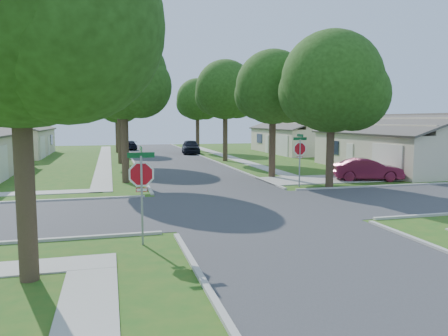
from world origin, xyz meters
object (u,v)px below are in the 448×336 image
house_ne_far (301,139)px  car_driveway (367,170)px  stop_sign_ne (300,151)px  tree_e_near (274,91)px  tree_e_mid (226,92)px  tree_sw_corner (19,6)px  tree_w_far (117,105)px  tree_ne_corner (333,86)px  tree_e_far (198,101)px  house_ne_near (401,149)px  tree_w_near (124,80)px  car_curb_west (129,145)px  stop_sign_sw (141,178)px  tree_w_mid (120,88)px  house_nw_far (7,142)px  car_curb_east (191,147)px

house_ne_far → car_driveway: house_ne_far is taller
stop_sign_ne → car_driveway: (5.19, 1.33, -1.34)m
tree_e_near → tree_e_mid: bearing=90.0°
tree_e_near → tree_e_mid: tree_e_mid is taller
tree_e_near → house_ne_far: tree_e_near is taller
tree_sw_corner → tree_w_far: bearing=86.1°
car_driveway → tree_ne_corner: bearing=134.8°
tree_e_mid → tree_w_far: tree_e_mid is taller
stop_sign_ne → house_ne_far: (11.29, 24.30, -0.51)m
tree_e_far → tree_e_mid: bearing=-90.0°
house_ne_near → tree_ne_corner: bearing=-144.8°
stop_sign_ne → tree_w_near: 11.07m
car_curb_west → stop_sign_sw: bearing=82.3°
tree_w_near → car_driveway: 15.80m
tree_sw_corner → tree_ne_corner: size_ratio=1.10×
tree_w_mid → house_nw_far: tree_w_mid is taller
tree_ne_corner → house_ne_near: size_ratio=0.64×
tree_w_mid → house_nw_far: 16.56m
stop_sign_ne → tree_sw_corner: 17.38m
tree_ne_corner → house_ne_far: tree_ne_corner is taller
tree_ne_corner → house_nw_far: size_ratio=0.64×
tree_e_far → house_nw_far: (-20.75, -2.01, -4.46)m
tree_w_near → tree_w_mid: (0.00, 12.00, 0.37)m
tree_e_far → car_driveway: (5.14, -27.98, -5.29)m
stop_sign_ne → tree_e_mid: bearing=89.8°
stop_sign_ne → tree_ne_corner: 3.96m
tree_e_far → tree_w_far: bearing=-180.0°
house_nw_far → car_curb_east: size_ratio=2.94×
house_ne_far → car_driveway: size_ratio=3.26×
stop_sign_sw → tree_ne_corner: tree_ne_corner is taller
car_driveway → car_curb_east: car_curb_east is taller
tree_e_near → house_ne_near: size_ratio=0.61×
tree_ne_corner → tree_e_far: bearing=93.1°
house_ne_near → car_curb_east: 23.22m
tree_w_far → car_curb_west: (1.45, 4.90, -4.93)m
stop_sign_ne → car_curb_west: bearing=103.0°
tree_w_far → car_driveway: (14.54, -27.98, -4.82)m
tree_ne_corner → car_curb_east: 26.76m
tree_e_mid → tree_sw_corner: tree_sw_corner is taller
stop_sign_ne → house_nw_far: bearing=127.2°
tree_w_near → tree_ne_corner: bearing=-23.6°
stop_sign_ne → tree_ne_corner: tree_ne_corner is taller
tree_ne_corner → car_driveway: (3.53, 1.82, -4.90)m
tree_w_far → house_ne_far: bearing=-13.6°
stop_sign_sw → tree_e_mid: bearing=69.8°
stop_sign_ne → house_nw_far: 34.26m
tree_w_mid → tree_ne_corner: bearing=-56.8°
car_curb_east → tree_w_far: bearing=161.0°
tree_e_far → tree_sw_corner: (-12.19, -41.00, 0.28)m
house_ne_near → car_curb_west: bearing=124.5°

